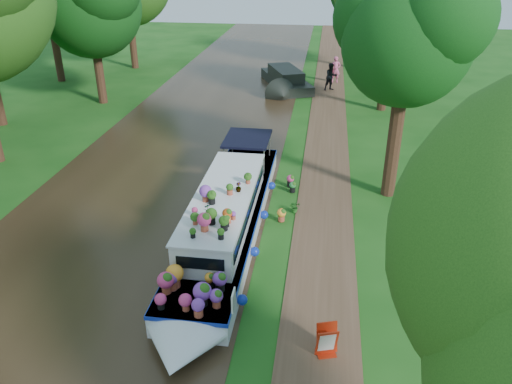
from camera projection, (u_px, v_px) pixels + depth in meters
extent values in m
plane|color=#154812|center=(292.00, 223.00, 18.79)|extent=(100.00, 100.00, 0.00)
cube|color=black|center=(139.00, 212.00, 19.54)|extent=(10.00, 100.00, 0.02)
cube|color=#4C3423|center=(324.00, 225.00, 18.64)|extent=(2.20, 100.00, 0.03)
cube|color=silver|center=(229.00, 218.00, 18.32)|extent=(2.20, 12.00, 0.75)
cube|color=#102997|center=(229.00, 211.00, 18.18)|extent=(2.24, 12.04, 0.12)
cube|color=silver|center=(225.00, 207.00, 17.21)|extent=(1.80, 7.00, 1.05)
cube|color=silver|center=(224.00, 193.00, 16.96)|extent=(1.90, 7.10, 0.06)
cube|color=black|center=(251.00, 207.00, 17.06)|extent=(0.03, 6.40, 0.38)
cube|color=black|center=(199.00, 204.00, 17.29)|extent=(0.03, 6.40, 0.38)
cube|color=black|center=(247.00, 139.00, 21.44)|extent=(1.90, 2.40, 0.10)
cube|color=white|center=(233.00, 300.00, 13.10)|extent=(0.04, 0.45, 0.55)
imported|color=#214E14|center=(207.00, 210.00, 15.37)|extent=(0.28, 0.25, 0.44)
imported|color=#214E14|center=(238.00, 187.00, 16.91)|extent=(0.26, 0.26, 0.35)
cylinder|color=#311B10|center=(394.00, 143.00, 19.95)|extent=(0.56, 0.56, 4.55)
sphere|color=#0D3711|center=(407.00, 42.00, 18.17)|extent=(4.80, 4.80, 4.80)
sphere|color=#0D3711|center=(443.00, 17.00, 16.98)|extent=(3.60, 3.60, 3.60)
sphere|color=#0D3711|center=(384.00, 18.00, 18.70)|extent=(3.84, 3.84, 3.84)
cylinder|color=#311B10|center=(384.00, 79.00, 30.63)|extent=(0.56, 0.56, 3.85)
sphere|color=#214E14|center=(392.00, 10.00, 28.82)|extent=(6.00, 6.00, 6.00)
cylinder|color=#311B10|center=(366.00, 44.00, 40.34)|extent=(0.56, 0.56, 4.20)
cylinder|color=#311B10|center=(99.00, 73.00, 32.00)|extent=(0.56, 0.56, 3.85)
sphere|color=#0D3711|center=(90.00, 6.00, 30.16)|extent=(6.20, 6.20, 6.20)
cylinder|color=#311B10|center=(133.00, 41.00, 40.91)|extent=(0.56, 0.56, 4.38)
cylinder|color=#311B10|center=(57.00, 53.00, 37.03)|extent=(0.56, 0.56, 4.20)
cube|color=black|center=(286.00, 81.00, 36.43)|extent=(4.39, 6.86, 0.66)
cube|color=black|center=(286.00, 74.00, 35.62)|extent=(2.96, 4.16, 0.76)
cube|color=red|center=(326.00, 353.00, 12.82)|extent=(0.57, 0.52, 0.03)
cube|color=red|center=(327.00, 343.00, 12.54)|extent=(0.58, 0.36, 0.86)
cube|color=red|center=(327.00, 337.00, 12.72)|extent=(0.58, 0.36, 0.86)
cube|color=white|center=(327.00, 343.00, 12.49)|extent=(0.44, 0.26, 0.60)
imported|color=pink|center=(336.00, 70.00, 37.07)|extent=(0.74, 0.53, 1.90)
imported|color=black|center=(331.00, 77.00, 35.10)|extent=(1.15, 1.06, 1.89)
imported|color=#21601C|center=(295.00, 207.00, 19.46)|extent=(0.52, 0.49, 0.47)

